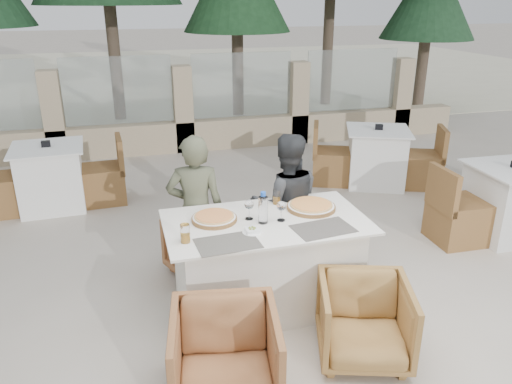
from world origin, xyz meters
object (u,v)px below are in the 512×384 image
object	(u,v)px
armchair_near_left	(225,358)
diner_left	(196,211)
wine_glass_near	(281,210)
armchair_near_right	(364,321)
bg_table_c	(509,202)
wine_glass_centre	(249,208)
bg_table_b	(376,157)
water_bottle	(263,208)
bg_table_a	(51,177)
beer_glass_right	(277,197)
armchair_far_left	(205,246)
armchair_far_right	(301,242)
diner_right	(286,205)
beer_glass_left	(185,233)
pizza_right	(311,206)
olive_dish	(252,230)
dining_table	(266,263)
pizza_left	(214,218)

from	to	relation	value
armchair_near_left	diner_left	xyz separation A→B (m)	(0.07, 1.48, 0.37)
wine_glass_near	armchair_near_right	size ratio (longest dim) A/B	0.29
armchair_near_right	bg_table_c	xyz separation A→B (m)	(2.39, 1.38, 0.09)
wine_glass_centre	bg_table_b	size ratio (longest dim) A/B	0.11
wine_glass_centre	water_bottle	bearing A→B (deg)	-47.26
bg_table_a	bg_table_c	world-z (taller)	same
beer_glass_right	bg_table_c	xyz separation A→B (m)	(2.69, 0.27, -0.45)
armchair_far_left	armchair_far_right	bearing A→B (deg)	146.45
diner_right	bg_table_b	world-z (taller)	diner_right
beer_glass_left	wine_glass_centre	bearing A→B (deg)	25.96
diner_right	bg_table_b	xyz separation A→B (m)	(1.94, 1.90, -0.28)
wine_glass_centre	wine_glass_near	world-z (taller)	same
pizza_right	armchair_near_right	size ratio (longest dim) A/B	0.63
olive_dish	bg_table_c	bearing A→B (deg)	13.91
dining_table	bg_table_c	xyz separation A→B (m)	(2.87, 0.57, 0.00)
wine_glass_near	beer_glass_right	world-z (taller)	wine_glass_near
bg_table_a	dining_table	bearing A→B (deg)	-57.42
beer_glass_right	dining_table	bearing A→B (deg)	-120.92
dining_table	bg_table_b	bearing A→B (deg)	46.37
pizza_left	pizza_right	world-z (taller)	pizza_right
dining_table	beer_glass_right	world-z (taller)	beer_glass_right
water_bottle	beer_glass_right	world-z (taller)	water_bottle
pizza_left	armchair_far_right	xyz separation A→B (m)	(0.89, 0.38, -0.52)
wine_glass_near	diner_right	distance (m)	0.60
dining_table	armchair_near_right	xyz separation A→B (m)	(0.48, -0.81, -0.09)
dining_table	pizza_right	world-z (taller)	pizza_right
pizza_right	armchair_far_right	world-z (taller)	pizza_right
pizza_right	armchair_near_left	bearing A→B (deg)	-132.14
beer_glass_right	diner_right	bearing A→B (deg)	50.53
pizza_right	bg_table_c	xyz separation A→B (m)	(2.44, 0.45, -0.41)
pizza_left	water_bottle	bearing A→B (deg)	-20.78
pizza_left	water_bottle	world-z (taller)	water_bottle
pizza_left	armchair_near_right	size ratio (longest dim) A/B	0.56
bg_table_c	wine_glass_centre	bearing A→B (deg)	-168.80
bg_table_c	wine_glass_near	bearing A→B (deg)	-166.10
beer_glass_left	diner_left	world-z (taller)	diner_left
beer_glass_left	diner_right	distance (m)	1.22
pizza_left	armchair_near_left	xyz separation A→B (m)	(-0.15, -1.05, -0.48)
beer_glass_left	armchair_near_left	bearing A→B (deg)	-80.79
beer_glass_left	wine_glass_near	bearing A→B (deg)	12.26
pizza_right	water_bottle	size ratio (longest dim) A/B	1.57
diner_right	diner_left	bearing A→B (deg)	5.89
armchair_near_right	bg_table_b	distance (m)	3.66
pizza_right	olive_dish	size ratio (longest dim) A/B	3.69
wine_glass_near	dining_table	bearing A→B (deg)	165.64
wine_glass_near	bg_table_b	size ratio (longest dim) A/B	0.11
pizza_left	water_bottle	size ratio (longest dim) A/B	1.39
water_bottle	wine_glass_centre	distance (m)	0.13
diner_left	diner_right	xyz separation A→B (m)	(0.81, -0.05, -0.02)
pizza_left	diner_left	size ratio (longest dim) A/B	0.26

